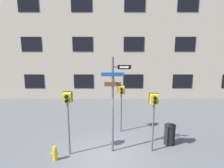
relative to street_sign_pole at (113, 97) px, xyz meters
name	(u,v)px	position (x,y,z in m)	size (l,w,h in m)	color
ground_plane	(105,156)	(-0.38, -0.44, -2.55)	(60.00, 60.00, 0.00)	#515154
building_facade	(107,5)	(-0.38, 8.53, 4.87)	(24.00, 0.64, 14.83)	tan
street_sign_pole	(113,97)	(0.00, 0.00, 0.00)	(1.26, 0.73, 4.31)	#4C4C51
pedestrian_signal_left	(67,106)	(-1.97, -0.26, -0.30)	(0.39, 0.40, 2.85)	#4C4C51
pedestrian_signal_right	(153,106)	(1.74, 0.01, -0.39)	(0.42, 0.40, 2.71)	#4C4C51
pedestrian_signal_across	(121,96)	(0.40, 2.07, -0.51)	(0.38, 0.40, 2.58)	#4C4C51
fire_hydrant	(54,153)	(-2.50, -0.73, -2.23)	(0.35, 0.19, 0.66)	gold
trash_bin	(169,134)	(2.69, 0.64, -2.05)	(0.55, 0.55, 0.99)	black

